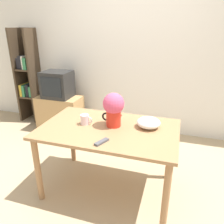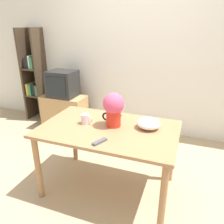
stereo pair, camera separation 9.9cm
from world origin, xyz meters
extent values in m
plane|color=tan|center=(0.00, 0.00, 0.00)|extent=(12.00, 12.00, 0.00)
cube|color=silver|center=(0.00, 1.63, 1.30)|extent=(8.00, 0.05, 2.60)
cube|color=#A3754C|center=(0.11, 0.03, 0.72)|extent=(1.36, 0.86, 0.03)
cylinder|color=#A3754C|center=(-0.51, -0.34, 0.35)|extent=(0.06, 0.06, 0.71)
cylinder|color=#A3754C|center=(0.73, -0.34, 0.35)|extent=(0.06, 0.06, 0.71)
cylinder|color=#A3754C|center=(-0.51, 0.40, 0.35)|extent=(0.06, 0.06, 0.71)
cylinder|color=#A3754C|center=(0.73, 0.40, 0.35)|extent=(0.06, 0.06, 0.71)
cylinder|color=red|center=(0.14, 0.09, 0.82)|extent=(0.15, 0.15, 0.16)
cone|color=red|center=(0.20, 0.09, 0.88)|extent=(0.05, 0.05, 0.04)
torus|color=black|center=(0.06, 0.09, 0.83)|extent=(0.09, 0.02, 0.09)
sphere|color=#3D7033|center=(0.14, 0.09, 0.94)|extent=(0.16, 0.16, 0.16)
sphere|color=#DB4C70|center=(0.14, 0.09, 0.98)|extent=(0.21, 0.21, 0.21)
cylinder|color=silver|center=(-0.16, 0.04, 0.79)|extent=(0.09, 0.09, 0.10)
torus|color=silver|center=(-0.11, 0.04, 0.79)|extent=(0.07, 0.01, 0.07)
ellipsoid|color=white|center=(0.48, 0.16, 0.79)|extent=(0.24, 0.24, 0.10)
cube|color=#4C4C51|center=(0.14, -0.28, 0.75)|extent=(0.10, 0.15, 0.02)
cube|color=tan|center=(-1.16, 1.22, 0.29)|extent=(0.74, 0.40, 0.58)
cube|color=black|center=(-1.16, 1.22, 0.79)|extent=(0.45, 0.39, 0.43)
cube|color=black|center=(-1.16, 1.02, 0.79)|extent=(0.35, 0.01, 0.31)
cube|color=#423323|center=(-2.06, 1.44, 0.83)|extent=(0.04, 0.34, 1.66)
cube|color=#423323|center=(-1.74, 1.44, 0.83)|extent=(0.04, 0.34, 1.66)
cube|color=#423323|center=(-1.90, 1.60, 0.83)|extent=(0.35, 0.01, 1.66)
cube|color=#423323|center=(-1.90, 1.44, 0.46)|extent=(0.28, 0.31, 0.03)
cube|color=gold|center=(-2.00, 1.43, 0.58)|extent=(0.05, 0.27, 0.21)
cube|color=#337A4C|center=(-1.94, 1.43, 0.58)|extent=(0.05, 0.28, 0.21)
cube|color=black|center=(-1.87, 1.43, 0.59)|extent=(0.06, 0.23, 0.22)
cube|color=#337A4C|center=(-1.81, 1.43, 0.57)|extent=(0.04, 0.24, 0.19)
cube|color=#423323|center=(-1.90, 1.44, 0.96)|extent=(0.28, 0.31, 0.03)
cube|color=black|center=(-2.00, 1.43, 1.07)|extent=(0.05, 0.21, 0.19)
cube|color=black|center=(-1.94, 1.43, 1.09)|extent=(0.05, 0.23, 0.23)
cube|color=silver|center=(-1.89, 1.43, 1.09)|extent=(0.04, 0.23, 0.22)
cube|color=#337A4C|center=(-1.83, 1.43, 1.07)|extent=(0.06, 0.27, 0.20)
camera|label=1|loc=(0.73, -1.83, 1.68)|focal=35.00mm
camera|label=2|loc=(0.82, -1.80, 1.68)|focal=35.00mm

